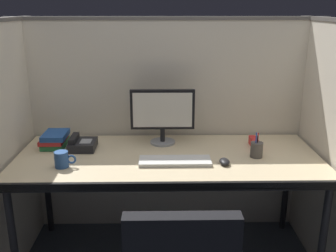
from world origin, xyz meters
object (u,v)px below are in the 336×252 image
(computer_mouse, at_px, (225,162))
(coffee_mug, at_px, (62,159))
(desk_phone, at_px, (82,144))
(book_stack, at_px, (55,140))
(monitor_center, at_px, (163,113))
(desk, at_px, (168,164))
(pen_cup, at_px, (257,150))
(keyboard_main, at_px, (175,161))
(red_stapler, at_px, (254,143))

(computer_mouse, height_order, coffee_mug, coffee_mug)
(desk_phone, relative_size, coffee_mug, 1.51)
(book_stack, bearing_deg, coffee_mug, -69.04)
(monitor_center, bearing_deg, coffee_mug, -145.72)
(monitor_center, xyz_separation_m, coffee_mug, (-0.59, -0.40, -0.17))
(desk, relative_size, monitor_center, 4.42)
(desk, bearing_deg, pen_cup, -1.88)
(keyboard_main, bearing_deg, coffee_mug, -175.52)
(computer_mouse, relative_size, red_stapler, 0.64)
(monitor_center, distance_m, keyboard_main, 0.41)
(pen_cup, bearing_deg, book_stack, 170.80)
(computer_mouse, distance_m, desk_phone, 0.94)
(desk_phone, distance_m, pen_cup, 1.12)
(pen_cup, bearing_deg, red_stapler, 80.89)
(desk, distance_m, book_stack, 0.78)
(book_stack, xyz_separation_m, coffee_mug, (0.13, -0.35, -0.00))
(keyboard_main, xyz_separation_m, pen_cup, (0.51, 0.09, 0.04))
(keyboard_main, bearing_deg, book_stack, 159.52)
(book_stack, bearing_deg, red_stapler, -1.19)
(red_stapler, distance_m, pen_cup, 0.19)
(book_stack, relative_size, desk_phone, 1.16)
(monitor_center, height_order, red_stapler, monitor_center)
(book_stack, bearing_deg, monitor_center, 4.15)
(keyboard_main, distance_m, pen_cup, 0.52)
(computer_mouse, bearing_deg, book_stack, 163.35)
(desk, bearing_deg, monitor_center, 97.83)
(monitor_center, xyz_separation_m, desk_phone, (-0.53, -0.10, -0.18))
(monitor_center, bearing_deg, desk_phone, -168.97)
(keyboard_main, bearing_deg, desk_phone, 157.94)
(desk_phone, bearing_deg, pen_cup, -8.16)
(computer_mouse, relative_size, coffee_mug, 0.76)
(desk, height_order, monitor_center, monitor_center)
(desk_phone, xyz_separation_m, red_stapler, (1.14, 0.02, -0.01))
(desk_phone, distance_m, coffee_mug, 0.30)
(monitor_center, relative_size, keyboard_main, 1.00)
(monitor_center, xyz_separation_m, computer_mouse, (0.37, -0.38, -0.20))
(book_stack, distance_m, pen_cup, 1.32)
(pen_cup, height_order, coffee_mug, pen_cup)
(monitor_center, bearing_deg, red_stapler, -7.45)
(desk, bearing_deg, computer_mouse, -21.62)
(computer_mouse, bearing_deg, monitor_center, 134.16)
(monitor_center, distance_m, book_stack, 0.74)
(monitor_center, relative_size, red_stapler, 2.87)
(keyboard_main, height_order, pen_cup, pen_cup)
(computer_mouse, xyz_separation_m, red_stapler, (0.25, 0.30, 0.01))
(book_stack, xyz_separation_m, desk_phone, (0.19, -0.05, -0.02))
(book_stack, bearing_deg, desk_phone, -15.23)
(desk_phone, relative_size, pen_cup, 1.16)
(red_stapler, bearing_deg, book_stack, 178.81)
(red_stapler, xyz_separation_m, pen_cup, (-0.03, -0.18, 0.02))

